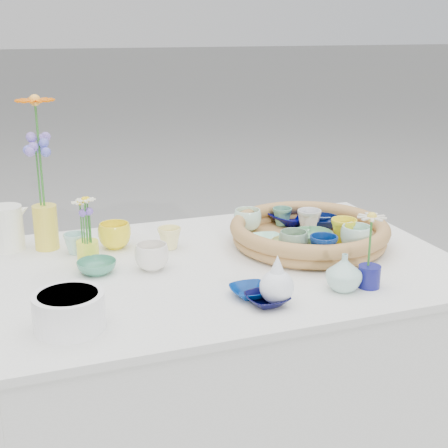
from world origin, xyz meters
name	(u,v)px	position (x,y,z in m)	size (l,w,h in m)	color
wicker_tray	(309,233)	(0.28, 0.05, 0.80)	(0.47, 0.47, 0.08)	#A07241
tray_ceramic_0	(293,219)	(0.30, 0.21, 0.80)	(0.14, 0.14, 0.03)	#00014B
tray_ceramic_1	(321,223)	(0.36, 0.14, 0.80)	(0.11, 0.11, 0.04)	#050E39
tray_ceramic_2	(344,231)	(0.36, -0.01, 0.82)	(0.08, 0.08, 0.07)	yellow
tray_ceramic_3	(312,238)	(0.27, 0.01, 0.80)	(0.12, 0.12, 0.04)	#579466
tray_ceramic_4	(293,242)	(0.18, -0.04, 0.82)	(0.08, 0.08, 0.07)	gray
tray_ceramic_5	(266,240)	(0.14, 0.05, 0.79)	(0.10, 0.10, 0.02)	#93E0BB
tray_ceramic_6	(248,220)	(0.14, 0.19, 0.82)	(0.09, 0.09, 0.07)	#C2F2D9
tray_ceramic_7	(309,221)	(0.31, 0.12, 0.82)	(0.07, 0.07, 0.07)	silver
tray_ceramic_8	(325,216)	(0.42, 0.21, 0.79)	(0.10, 0.10, 0.02)	#92C0EE
tray_ceramic_9	(323,248)	(0.23, -0.12, 0.82)	(0.08, 0.08, 0.07)	navy
tray_ceramic_10	(289,246)	(0.18, -0.02, 0.80)	(0.10, 0.10, 0.03)	#E0C770
tray_ceramic_11	(356,238)	(0.37, -0.07, 0.82)	(0.09, 0.09, 0.07)	silver
tray_ceramic_12	(282,217)	(0.26, 0.20, 0.81)	(0.06, 0.06, 0.06)	#4F896E
loose_ceramic_0	(115,236)	(-0.27, 0.22, 0.80)	(0.10, 0.10, 0.08)	yellow
loose_ceramic_1	(169,238)	(-0.12, 0.16, 0.80)	(0.07, 0.07, 0.06)	#FFF296
loose_ceramic_2	(97,267)	(-0.35, 0.04, 0.78)	(0.10, 0.10, 0.03)	#418B6C
loose_ceramic_3	(152,257)	(-0.21, 0.02, 0.80)	(0.09, 0.09, 0.07)	white
loose_ceramic_4	(250,292)	(-0.02, -0.23, 0.78)	(0.10, 0.10, 0.02)	navy
loose_ceramic_5	(75,243)	(-0.39, 0.21, 0.79)	(0.06, 0.06, 0.06)	#9ACFC1
loose_ceramic_6	(267,300)	(0.00, -0.29, 0.78)	(0.10, 0.10, 0.02)	black
fluted_bowl	(69,311)	(-0.45, -0.26, 0.81)	(0.16, 0.16, 0.08)	white
bud_vase_paleblue	(277,278)	(0.02, -0.29, 0.83)	(0.08, 0.08, 0.13)	white
bud_vase_seafoam	(344,272)	(0.21, -0.28, 0.81)	(0.09, 0.09, 0.09)	#A6D2C5
bud_vase_cobalt	(369,276)	(0.28, -0.28, 0.79)	(0.06, 0.06, 0.06)	navy
single_daisy	(370,242)	(0.28, -0.28, 0.88)	(0.08, 0.08, 0.15)	beige
tall_vase_yellow	(46,227)	(-0.46, 0.28, 0.83)	(0.07, 0.07, 0.13)	yellow
gerbera	(40,154)	(-0.46, 0.28, 1.05)	(0.12, 0.12, 0.32)	#FC6700
hydrangea	(38,176)	(-0.47, 0.29, 0.98)	(0.07, 0.07, 0.25)	#5D61CF
white_pitcher	(6,228)	(-0.57, 0.31, 0.83)	(0.14, 0.10, 0.13)	white
daisy_cup	(88,252)	(-0.36, 0.12, 0.80)	(0.06, 0.06, 0.06)	#F4FB36
daisy_posy	(84,218)	(-0.37, 0.11, 0.90)	(0.08, 0.08, 0.14)	white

